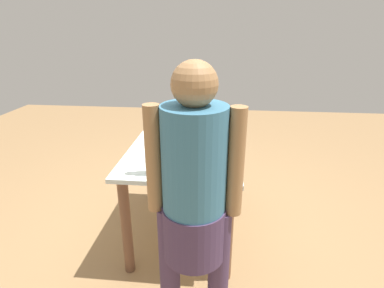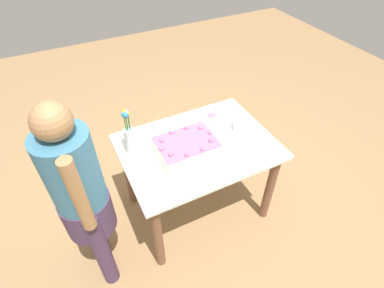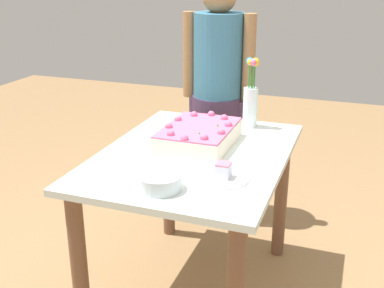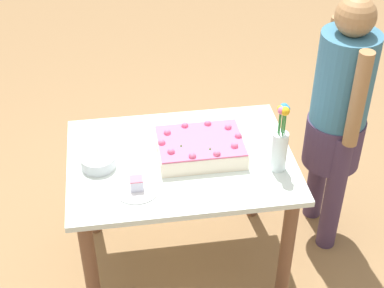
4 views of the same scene
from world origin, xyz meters
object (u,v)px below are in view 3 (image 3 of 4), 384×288
(serving_plate_with_slice, at_px, (223,175))
(flower_vase, at_px, (251,99))
(cake_knife, at_px, (124,166))
(fruit_bowl, at_px, (160,182))
(person_standing, at_px, (218,87))
(sheet_cake, at_px, (199,135))

(serving_plate_with_slice, xyz_separation_m, flower_vase, (0.69, 0.06, 0.13))
(serving_plate_with_slice, height_order, flower_vase, flower_vase)
(cake_knife, height_order, fruit_bowl, fruit_bowl)
(flower_vase, bearing_deg, cake_knife, 152.19)
(cake_knife, bearing_deg, person_standing, -35.15)
(serving_plate_with_slice, relative_size, flower_vase, 0.58)
(flower_vase, xyz_separation_m, person_standing, (0.41, 0.30, -0.05))
(cake_knife, relative_size, fruit_bowl, 1.14)
(serving_plate_with_slice, relative_size, fruit_bowl, 1.26)
(fruit_bowl, xyz_separation_m, person_standing, (1.27, 0.16, 0.07))
(flower_vase, bearing_deg, person_standing, 36.55)
(flower_vase, relative_size, fruit_bowl, 2.17)
(fruit_bowl, bearing_deg, person_standing, 7.08)
(sheet_cake, relative_size, person_standing, 0.29)
(serving_plate_with_slice, xyz_separation_m, cake_knife, (-0.02, 0.43, -0.01))
(sheet_cake, xyz_separation_m, flower_vase, (0.35, -0.16, 0.10))
(serving_plate_with_slice, distance_m, fruit_bowl, 0.26)
(cake_knife, xyz_separation_m, flower_vase, (0.71, -0.38, 0.15))
(fruit_bowl, relative_size, person_standing, 0.11)
(serving_plate_with_slice, bearing_deg, person_standing, 18.09)
(serving_plate_with_slice, relative_size, cake_knife, 1.11)
(sheet_cake, relative_size, flower_vase, 1.17)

